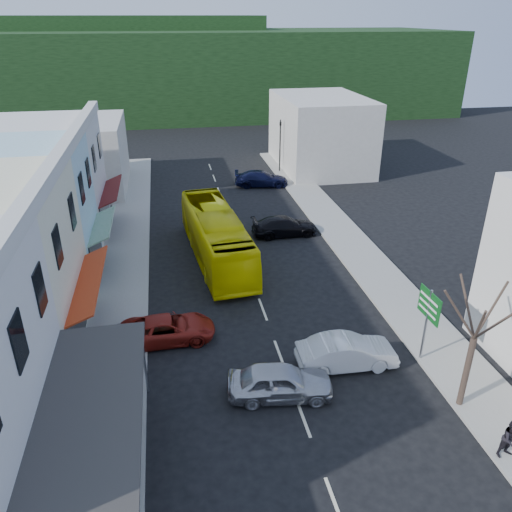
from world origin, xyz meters
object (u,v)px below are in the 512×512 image
(street_tree, at_px, (474,338))
(car_white, at_px, (347,353))
(car_red, at_px, (168,328))
(traffic_signal, at_px, (280,147))
(pedestrian_right, at_px, (512,437))
(bus, at_px, (216,237))
(car_silver, at_px, (280,382))
(direction_sign, at_px, (426,326))
(pedestrian_left, at_px, (122,340))

(street_tree, bearing_deg, car_white, 137.87)
(car_red, distance_m, traffic_signal, 29.15)
(pedestrian_right, bearing_deg, traffic_signal, 84.79)
(pedestrian_right, bearing_deg, car_red, 135.73)
(traffic_signal, bearing_deg, street_tree, 82.05)
(bus, distance_m, street_tree, 17.18)
(car_silver, distance_m, car_white, 3.58)
(car_white, distance_m, direction_sign, 3.64)
(pedestrian_left, bearing_deg, street_tree, -131.99)
(bus, bearing_deg, direction_sign, -62.23)
(pedestrian_left, height_order, pedestrian_right, same)
(car_red, relative_size, direction_sign, 1.26)
(car_silver, relative_size, pedestrian_right, 2.59)
(bus, relative_size, direction_sign, 3.18)
(pedestrian_left, distance_m, traffic_signal, 30.98)
(car_white, xyz_separation_m, car_red, (-7.70, 3.44, 0.00))
(street_tree, xyz_separation_m, traffic_signal, (0.30, 33.38, -0.72))
(car_red, distance_m, street_tree, 13.38)
(traffic_signal, bearing_deg, bus, 58.11)
(car_silver, bearing_deg, traffic_signal, -5.53)
(car_silver, height_order, traffic_signal, traffic_signal)
(bus, xyz_separation_m, car_silver, (1.10, -13.20, -0.85))
(car_red, distance_m, pedestrian_left, 2.33)
(street_tree, relative_size, traffic_signal, 1.28)
(car_white, height_order, traffic_signal, traffic_signal)
(pedestrian_left, distance_m, pedestrian_right, 15.88)
(direction_sign, bearing_deg, street_tree, -89.65)
(direction_sign, bearing_deg, pedestrian_left, 166.70)
(bus, xyz_separation_m, traffic_signal, (8.31, 18.28, 1.02))
(pedestrian_left, bearing_deg, pedestrian_right, -140.68)
(car_white, relative_size, direction_sign, 1.21)
(street_tree, bearing_deg, car_silver, 164.67)
(pedestrian_right, distance_m, street_tree, 3.54)
(car_red, distance_m, pedestrian_right, 14.86)
(car_red, bearing_deg, bus, -22.86)
(car_silver, distance_m, pedestrian_right, 8.48)
(bus, relative_size, car_white, 2.64)
(car_silver, xyz_separation_m, car_white, (3.32, 1.36, 0.00))
(pedestrian_right, bearing_deg, bus, 109.75)
(car_white, height_order, pedestrian_left, pedestrian_left)
(bus, bearing_deg, traffic_signal, 60.19)
(car_silver, xyz_separation_m, street_tree, (6.91, -1.89, 2.59))
(pedestrian_right, height_order, direction_sign, direction_sign)
(pedestrian_right, xyz_separation_m, traffic_signal, (0.09, 36.07, 1.57))
(pedestrian_right, distance_m, direction_sign, 5.79)
(car_silver, xyz_separation_m, pedestrian_right, (7.13, -4.59, 0.30))
(bus, distance_m, traffic_signal, 20.11)
(car_red, relative_size, street_tree, 0.70)
(car_white, distance_m, street_tree, 5.49)
(car_white, relative_size, car_red, 0.96)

